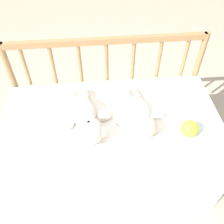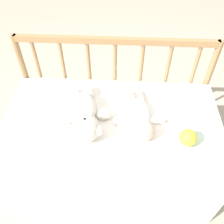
{
  "view_description": "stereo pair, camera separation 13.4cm",
  "coord_description": "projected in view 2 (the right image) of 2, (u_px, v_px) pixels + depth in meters",
  "views": [
    {
      "loc": [
        -0.09,
        -0.89,
        1.57
      ],
      "look_at": [
        0.0,
        0.01,
        0.58
      ],
      "focal_mm": 40.0,
      "sensor_mm": 36.0,
      "label": 1
    },
    {
      "loc": [
        0.05,
        -0.89,
        1.57
      ],
      "look_at": [
        0.0,
        0.01,
        0.58
      ],
      "focal_mm": 40.0,
      "sensor_mm": 36.0,
      "label": 2
    }
  ],
  "objects": [
    {
      "name": "ground_plane",
      "position": [
        112.0,
        169.0,
        1.76
      ],
      "size": [
        12.0,
        12.0,
        0.0
      ],
      "primitive_type": "plane",
      "color": "tan"
    },
    {
      "name": "crib_mattress",
      "position": [
        112.0,
        148.0,
        1.57
      ],
      "size": [
        1.21,
        0.67,
        0.52
      ],
      "color": "silver",
      "rests_on": "ground_plane"
    },
    {
      "name": "crib_rail",
      "position": [
        115.0,
        72.0,
        1.57
      ],
      "size": [
        1.21,
        0.04,
        0.82
      ],
      "color": "#997047",
      "rests_on": "ground_plane"
    },
    {
      "name": "blanket",
      "position": [
        110.0,
        115.0,
        1.4
      ],
      "size": [
        0.82,
        0.53,
        0.01
      ],
      "color": "white",
      "rests_on": "crib_mattress"
    },
    {
      "name": "teddy_bear",
      "position": [
        84.0,
        114.0,
        1.33
      ],
      "size": [
        0.31,
        0.43,
        0.15
      ],
      "color": "silver",
      "rests_on": "crib_mattress"
    },
    {
      "name": "baby",
      "position": [
        141.0,
        117.0,
        1.34
      ],
      "size": [
        0.29,
        0.39,
        0.11
      ],
      "color": "white",
      "rests_on": "crib_mattress"
    },
    {
      "name": "toy_ball",
      "position": [
        188.0,
        138.0,
        1.24
      ],
      "size": [
        0.09,
        0.09,
        0.09
      ],
      "color": "yellow",
      "rests_on": "crib_mattress"
    }
  ]
}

